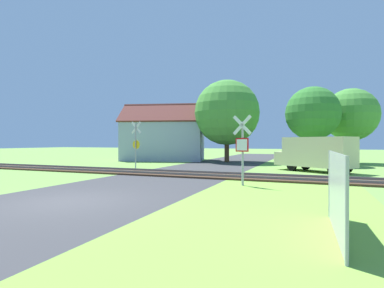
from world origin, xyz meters
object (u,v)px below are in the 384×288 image
tree_center (227,113)px  fence_panel (336,194)px  tree_far (351,115)px  tree_right (313,114)px  mail_truck (316,153)px  stop_sign_near (242,146)px  crossing_sign_far (136,142)px  house (164,140)px

tree_center → fence_panel: size_ratio=2.40×
tree_far → fence_panel: size_ratio=2.06×
tree_right → tree_center: bearing=172.8°
tree_right → fence_panel: size_ratio=2.00×
tree_right → fence_panel: tree_right is taller
tree_center → tree_far: tree_center is taller
tree_far → mail_truck: 10.44m
stop_sign_near → mail_truck: 8.47m
tree_center → tree_right: tree_center is taller
fence_panel → stop_sign_near: bearing=26.4°
crossing_sign_far → tree_center: 10.83m
tree_far → crossing_sign_far: bearing=-141.6°
tree_center → mail_truck: size_ratio=1.54×
crossing_sign_far → tree_right: tree_right is taller
tree_far → house: bearing=-173.0°
fence_panel → tree_far: bearing=-8.1°
tree_center → tree_far: size_ratio=1.17×
tree_far → tree_right: tree_far is taller
tree_right → fence_panel: (0.34, -20.32, -3.47)m
house → crossing_sign_far: bearing=-89.4°
crossing_sign_far → house: size_ratio=0.35×
stop_sign_near → crossing_sign_far: bearing=-20.0°
house → tree_far: (17.75, 2.18, 2.20)m
house → tree_right: size_ratio=1.46×
house → stop_sign_near: bearing=-67.6°
crossing_sign_far → house: 10.10m
stop_sign_near → tree_far: (6.15, 17.35, 2.64)m
crossing_sign_far → house: bearing=114.5°
house → tree_right: tree_right is taller
mail_truck → tree_far: bearing=14.9°
house → tree_right: bearing=-19.4°
stop_sign_near → tree_right: bearing=-90.3°
tree_right → fence_panel: 20.61m
tree_far → mail_truck: size_ratio=1.32×
tree_far → stop_sign_near: bearing=-109.5°
stop_sign_near → mail_truck: stop_sign_near is taller
house → mail_truck: 16.44m
fence_panel → tree_center: bearing=19.4°
house → tree_center: tree_center is taller
stop_sign_near → tree_far: bearing=-98.0°
house → tree_center: bearing=-16.2°
crossing_sign_far → tree_center: bearing=75.5°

